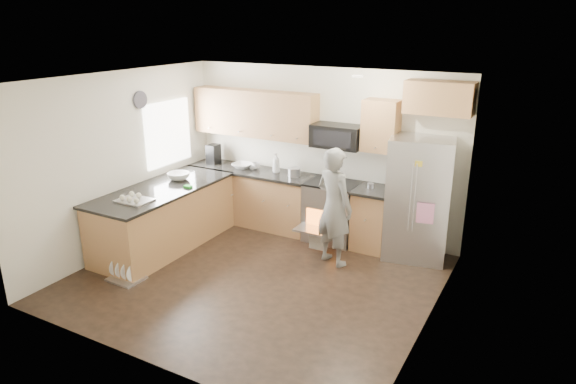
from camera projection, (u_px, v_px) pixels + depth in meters
The scene contains 8 objects.
ground at pixel (255, 279), 6.81m from camera, with size 4.50×4.50×0.00m, color black.
room_shell at pixel (251, 156), 6.30m from camera, with size 4.54×4.04×2.62m.
back_cabinet_run at pixel (281, 171), 8.22m from camera, with size 4.45×0.64×2.50m.
peninsula at pixel (164, 217), 7.66m from camera, with size 0.96×2.36×1.03m.
stove_range at pixel (333, 198), 7.84m from camera, with size 0.76×0.97×1.79m.
refrigerator at pixel (418, 199), 7.19m from camera, with size 0.96×0.81×1.75m.
person at pixel (334, 207), 7.02m from camera, with size 0.61×0.40×1.67m, color gray.
dish_rack at pixel (126, 275), 6.76m from camera, with size 0.45×0.37×0.27m.
Camera 1 is at (3.30, -5.12, 3.27)m, focal length 32.00 mm.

